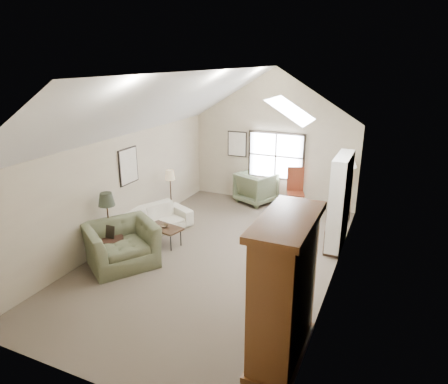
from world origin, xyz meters
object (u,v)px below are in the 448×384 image
at_px(side_table, 112,249).
at_px(side_chair, 296,190).
at_px(armchair_near, 121,244).
at_px(armoire, 284,290).
at_px(sofa, 150,221).
at_px(armchair_far, 256,188).
at_px(coffee_table, 164,236).

distance_m(side_table, side_chair, 5.44).
bearing_deg(armchair_near, armoire, -73.52).
height_order(sofa, armchair_far, armchair_far).
xyz_separation_m(armoire, armchair_near, (-3.89, 1.28, -0.65)).
height_order(sofa, armchair_near, armchair_near).
distance_m(sofa, armchair_far, 3.62).
xyz_separation_m(sofa, side_table, (0.10, -1.60, -0.04)).
xyz_separation_m(armoire, coffee_table, (-3.57, 2.46, -0.88)).
xyz_separation_m(armchair_far, side_chair, (1.25, -0.17, 0.15)).
relative_size(sofa, coffee_table, 2.50).
bearing_deg(side_chair, coffee_table, -142.84).
distance_m(armoire, coffee_table, 4.43).
bearing_deg(coffee_table, armchair_near, -105.18).
bearing_deg(armoire, side_table, 162.58).
bearing_deg(side_table, armoire, -17.42).
bearing_deg(armoire, armchair_far, 112.90).
relative_size(armoire, armchair_near, 1.57).
relative_size(armoire, side_chair, 1.78).
xyz_separation_m(coffee_table, side_chair, (2.25, 3.47, 0.40)).
distance_m(armchair_far, side_chair, 1.27).
relative_size(armchair_far, side_table, 1.92).
bearing_deg(armchair_near, sofa, 48.34).
relative_size(sofa, armchair_far, 2.08).
bearing_deg(armchair_far, armoire, 135.32).
bearing_deg(side_table, coffee_table, 61.81).
bearing_deg(sofa, armchair_near, -141.40).
bearing_deg(armoire, sofa, 145.80).
xyz_separation_m(armoire, armchair_far, (-2.58, 6.10, -0.63)).
relative_size(coffee_table, side_chair, 0.70).
height_order(sofa, side_table, sofa).
bearing_deg(armchair_far, sofa, 84.17).
height_order(armoire, sofa, armoire).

